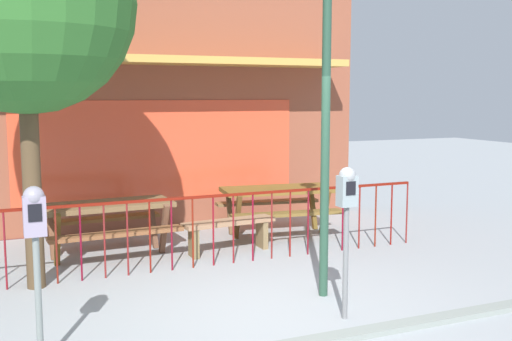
% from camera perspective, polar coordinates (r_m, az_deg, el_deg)
% --- Properties ---
extents(ground, '(40.00, 40.00, 0.00)m').
position_cam_1_polar(ground, '(6.69, 1.72, -13.02)').
color(ground, '#989EA2').
extents(pub_storefront, '(7.55, 1.39, 5.59)m').
position_cam_1_polar(pub_storefront, '(10.88, -9.27, 9.53)').
color(pub_storefront, '#562527').
rests_on(pub_storefront, ground).
extents(patio_fence_front, '(6.37, 0.04, 0.97)m').
position_cam_1_polar(patio_fence_front, '(8.24, -4.00, -4.37)').
color(patio_fence_front, maroon).
rests_on(patio_fence_front, ground).
extents(picnic_table_left, '(1.87, 1.45, 0.79)m').
position_cam_1_polar(picnic_table_left, '(8.95, -13.65, -3.97)').
color(picnic_table_left, brown).
rests_on(picnic_table_left, ground).
extents(picnic_table_right, '(1.97, 1.59, 0.79)m').
position_cam_1_polar(picnic_table_right, '(10.10, 1.96, -2.52)').
color(picnic_table_right, brown).
rests_on(picnic_table_right, ground).
extents(patio_bench, '(1.43, 0.47, 0.48)m').
position_cam_1_polar(patio_bench, '(8.98, -2.55, -5.43)').
color(patio_bench, '#9D7453').
rests_on(patio_bench, ground).
extents(parking_meter_near, '(0.18, 0.17, 1.55)m').
position_cam_1_polar(parking_meter_near, '(5.41, -19.88, -5.10)').
color(parking_meter_near, slate).
rests_on(parking_meter_near, ground).
extents(parking_meter_far, '(0.18, 0.17, 1.58)m').
position_cam_1_polar(parking_meter_far, '(6.25, 8.45, -2.97)').
color(parking_meter_far, slate).
rests_on(parking_meter_far, ground).
extents(street_tree, '(2.54, 2.54, 4.60)m').
position_cam_1_polar(street_tree, '(7.65, -20.82, 14.31)').
color(street_tree, '#4E3A25').
rests_on(street_tree, ground).
extents(street_lamp, '(0.28, 0.28, 3.82)m').
position_cam_1_polar(street_lamp, '(6.86, 6.56, 8.75)').
color(street_lamp, '#274836').
rests_on(street_lamp, ground).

